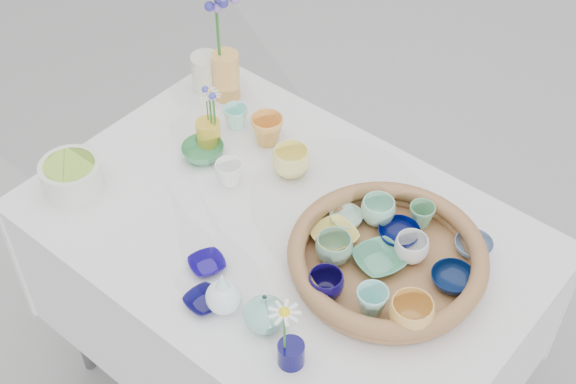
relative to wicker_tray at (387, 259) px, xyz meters
The scene contains 32 objects.
wicker_tray is the anchor object (origin of this frame).
tray_ceramic_0 0.09m from the wicker_tray, 106.22° to the left, with size 0.10×0.10×0.03m, color #020947.
tray_ceramic_1 0.16m from the wicker_tray, 18.51° to the left, with size 0.10×0.10×0.03m, color #051439.
tray_ceramic_2 0.18m from the wicker_tray, 38.82° to the right, with size 0.10×0.10×0.08m, color #E2A74E.
tray_ceramic_3 0.02m from the wicker_tray, 145.14° to the right, with size 0.12×0.12×0.03m, color #4B946F.
tray_ceramic_4 0.13m from the wicker_tray, 148.25° to the right, with size 0.09×0.09×0.07m, color #76A485.
tray_ceramic_5 0.17m from the wicker_tray, 162.63° to the left, with size 0.08×0.08×0.03m, color #AAD2C2.
tray_ceramic_6 0.14m from the wicker_tray, 134.48° to the left, with size 0.09×0.09×0.07m, color #99DABA.
tray_ceramic_7 0.06m from the wicker_tray, 60.50° to the left, with size 0.08×0.08×0.06m, color silver.
tray_ceramic_8 0.22m from the wicker_tray, 51.96° to the left, with size 0.09×0.09×0.03m, color #6A8EC9.
tray_ceramic_9 0.17m from the wicker_tray, 109.27° to the right, with size 0.08×0.08×0.07m, color #0C063B.
tray_ceramic_10 0.15m from the wicker_tray, behind, with size 0.11×0.11×0.03m, color #DFC858.
tray_ceramic_11 0.14m from the wicker_tray, 69.09° to the right, with size 0.07×0.07×0.07m, color #8DD6CE.
tray_ceramic_12 0.16m from the wicker_tray, 94.02° to the left, with size 0.07×0.07×0.06m, color #5E976B.
loose_ceramic_0 0.55m from the wicker_tray, 162.21° to the left, with size 0.09×0.09×0.09m, color #EEA649.
loose_ceramic_1 0.40m from the wicker_tray, 163.80° to the left, with size 0.10×0.10×0.08m, color #FDEE7F.
loose_ceramic_2 0.62m from the wicker_tray, behind, with size 0.12×0.12×0.04m, color #3C8E57.
loose_ceramic_3 0.49m from the wicker_tray, behind, with size 0.07×0.07×0.07m, color white.
loose_ceramic_4 0.43m from the wicker_tray, 140.96° to the right, with size 0.09×0.09×0.02m, color #140873.
loose_ceramic_5 0.65m from the wicker_tray, 165.74° to the left, with size 0.07×0.07×0.07m, color #9DEEDD.
loose_ceramic_6 0.44m from the wicker_tray, 126.47° to the right, with size 0.09×0.09×0.02m, color #0D0B45.
fluted_bowl 0.84m from the wicker_tray, 159.32° to the right, with size 0.16×0.16×0.08m, color silver, non-canonical shape.
bud_vase_paleblue 0.40m from the wicker_tray, 123.21° to the right, with size 0.08×0.08×0.13m, color white, non-canonical shape.
bud_vase_seafoam 0.33m from the wicker_tray, 110.70° to the right, with size 0.10×0.10×0.10m, color #80C8B5.
bud_vase_cobalt 0.34m from the wicker_tray, 91.49° to the right, with size 0.06×0.06×0.06m, color #0B0947.
single_daisy 0.36m from the wicker_tray, 92.85° to the right, with size 0.08×0.08×0.14m, color white, non-canonical shape.
tall_vase_yellow 0.79m from the wicker_tray, 161.75° to the left, with size 0.08×0.08×0.15m, color #EAA853.
gerbera 0.83m from the wicker_tray, 162.70° to the left, with size 0.11×0.11×0.28m, color #FF2B00, non-canonical shape.
hydrangea 0.81m from the wicker_tray, 162.65° to the left, with size 0.07×0.07×0.25m, color #2D2B99, non-canonical shape.
white_pitcher 0.85m from the wicker_tray, 164.01° to the left, with size 0.12×0.09×0.12m, color beige, non-canonical shape.
daisy_cup 0.64m from the wicker_tray, behind, with size 0.07×0.07×0.07m, color gold.
daisy_posy 0.65m from the wicker_tray, behind, with size 0.07×0.07×0.13m, color silver, non-canonical shape.
Camera 1 is at (0.89, -1.04, 2.25)m, focal length 50.00 mm.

